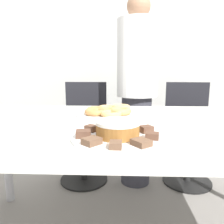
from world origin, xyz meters
The scene contains 24 objects.
wall_back centered at (0.00, 1.62, 1.30)m, with size 8.00×0.05×2.60m.
table centered at (0.00, 0.00, 0.68)m, with size 1.91×1.05×0.75m.
person_standing centered at (0.12, 0.80, 0.85)m, with size 0.35×0.35×1.62m.
office_chair_left centered at (-0.36, 0.87, 0.43)m, with size 0.45×0.45×0.91m.
office_chair_right centered at (0.60, 0.87, 0.43)m, with size 0.47×0.47×0.91m.
plate_cake centered at (-0.03, -0.28, 0.76)m, with size 0.35×0.35×0.01m.
plate_donuts centered at (-0.10, 0.19, 0.76)m, with size 0.39×0.39×0.01m.
frosted_cake centered at (-0.03, -0.28, 0.79)m, with size 0.17×0.17×0.06m.
lamington_0 centered at (-0.14, -0.21, 0.78)m, with size 0.06×0.06×0.02m.
lamington_1 centered at (-0.16, -0.30, 0.78)m, with size 0.06×0.05×0.03m.
lamington_2 centered at (-0.12, -0.38, 0.78)m, with size 0.07×0.07×0.02m.
lamington_3 centered at (-0.04, -0.41, 0.78)m, with size 0.04×0.05×0.02m.
lamington_4 centered at (0.05, -0.39, 0.77)m, with size 0.08×0.08×0.02m.
lamington_5 centered at (0.09, -0.31, 0.78)m, with size 0.06×0.05×0.02m.
lamington_6 centered at (0.08, -0.22, 0.78)m, with size 0.06×0.06×0.03m.
lamington_7 centered at (0.01, -0.16, 0.78)m, with size 0.06×0.06×0.02m.
lamington_8 centered at (-0.07, -0.16, 0.77)m, with size 0.06×0.06×0.02m.
donut_0 centered at (-0.10, 0.19, 0.78)m, with size 0.12×0.12×0.03m.
donut_1 centered at (-0.17, 0.14, 0.78)m, with size 0.13×0.13×0.03m.
donut_2 centered at (-0.08, 0.09, 0.78)m, with size 0.12×0.12×0.03m.
donut_3 centered at (-0.02, 0.16, 0.78)m, with size 0.12×0.12×0.04m.
donut_4 centered at (-0.02, 0.26, 0.78)m, with size 0.12×0.12×0.04m.
donut_5 centered at (-0.11, 0.28, 0.78)m, with size 0.11×0.11×0.03m.
donut_6 centered at (-0.17, 0.22, 0.78)m, with size 0.11×0.11×0.03m.
Camera 1 is at (-0.03, -1.08, 1.01)m, focal length 35.00 mm.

